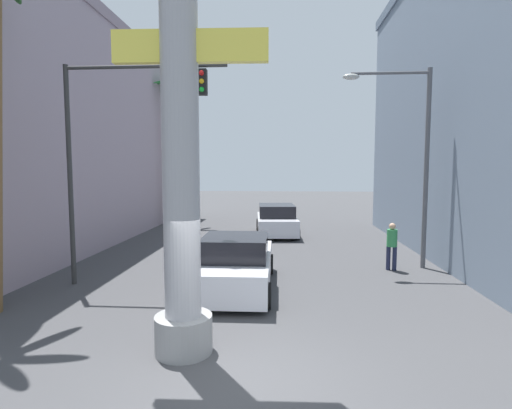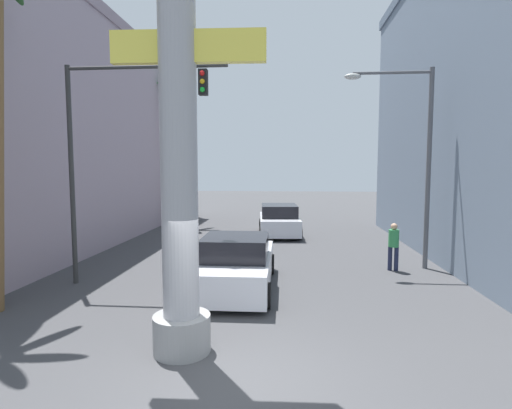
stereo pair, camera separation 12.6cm
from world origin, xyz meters
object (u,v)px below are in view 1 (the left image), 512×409
neon_sign_pole (180,67)px  car_lead (236,265)px  street_lamp (412,146)px  pedestrian_mid_right (392,243)px  traffic_light_mast (114,134)px  car_far (277,221)px  palm_tree_far_left (172,129)px

neon_sign_pole → car_lead: 6.01m
neon_sign_pole → street_lamp: size_ratio=1.59×
neon_sign_pole → pedestrian_mid_right: (5.45, 6.44, -4.26)m
traffic_light_mast → neon_sign_pole: bearing=-53.8°
street_lamp → car_far: 8.78m
street_lamp → palm_tree_far_left: 15.06m
traffic_light_mast → car_far: bearing=64.5°
car_lead → car_far: size_ratio=1.04×
street_lamp → palm_tree_far_left: palm_tree_far_left is taller
traffic_light_mast → car_lead: 5.11m
palm_tree_far_left → pedestrian_mid_right: size_ratio=5.49×
car_lead → neon_sign_pole: bearing=-97.1°
car_far → palm_tree_far_left: bearing=151.9°
street_lamp → traffic_light_mast: 9.55m
neon_sign_pole → car_far: neon_sign_pole is taller
street_lamp → car_lead: (-5.63, -2.89, -3.45)m
traffic_light_mast → pedestrian_mid_right: size_ratio=3.97×
palm_tree_far_left → street_lamp: bearing=-42.0°
neon_sign_pole → traffic_light_mast: (-3.02, 4.13, -0.78)m
street_lamp → car_far: street_lamp is taller
neon_sign_pole → car_far: 14.24m
street_lamp → car_lead: bearing=-152.9°
car_lead → pedestrian_mid_right: size_ratio=2.91×
palm_tree_far_left → pedestrian_mid_right: palm_tree_far_left is taller
neon_sign_pole → traffic_light_mast: neon_sign_pole is taller
car_far → palm_tree_far_left: palm_tree_far_left is taller
car_lead → palm_tree_far_left: (-5.49, 12.91, 5.08)m
pedestrian_mid_right → car_lead: bearing=-153.5°
traffic_light_mast → palm_tree_far_left: (-1.97, 12.75, 1.37)m
neon_sign_pole → street_lamp: bearing=48.2°
palm_tree_far_left → pedestrian_mid_right: (10.44, -10.44, -4.85)m
street_lamp → car_lead: size_ratio=1.45×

